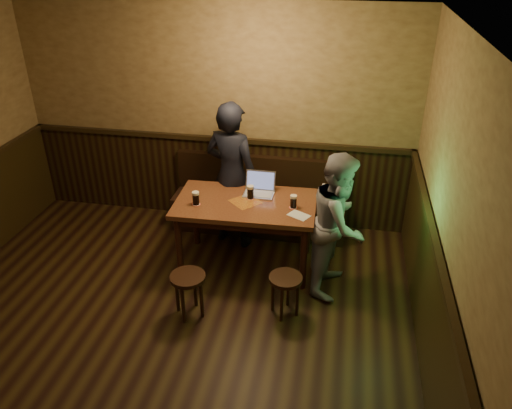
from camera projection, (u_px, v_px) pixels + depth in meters
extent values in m
cube|color=black|center=(135.00, 382.00, 4.35)|extent=(5.00, 6.00, 0.02)
cube|color=beige|center=(80.00, 51.00, 3.00)|extent=(5.00, 6.00, 0.02)
cube|color=#977E4C|center=(216.00, 117.00, 6.28)|extent=(5.00, 0.02, 2.80)
cube|color=#977E4C|center=(470.00, 286.00, 3.27)|extent=(0.02, 6.00, 2.80)
cube|color=black|center=(218.00, 179.00, 6.66)|extent=(4.98, 0.04, 1.10)
cube|color=black|center=(442.00, 377.00, 3.69)|extent=(0.04, 5.98, 1.10)
cube|color=black|center=(215.00, 139.00, 6.35)|extent=(4.98, 0.06, 0.06)
cube|color=black|center=(452.00, 316.00, 3.41)|extent=(0.06, 5.98, 0.06)
cube|color=black|center=(258.00, 214.00, 6.48)|extent=(2.20, 0.50, 0.45)
cube|color=black|center=(261.00, 174.00, 6.43)|extent=(2.20, 0.10, 0.50)
cube|color=#512617|center=(245.00, 204.00, 5.51)|extent=(1.58, 0.93, 0.06)
cube|color=black|center=(246.00, 210.00, 5.55)|extent=(1.44, 0.80, 0.09)
cube|color=maroon|center=(245.00, 202.00, 5.50)|extent=(0.41, 0.41, 0.00)
cylinder|color=black|center=(179.00, 248.00, 5.50)|extent=(0.08, 0.08, 0.77)
cylinder|color=black|center=(196.00, 216.00, 6.11)|extent=(0.08, 0.08, 0.77)
cylinder|color=black|center=(304.00, 258.00, 5.31)|extent=(0.08, 0.08, 0.77)
cylinder|color=black|center=(308.00, 225.00, 5.93)|extent=(0.08, 0.08, 0.77)
cylinder|color=black|center=(188.00, 277.00, 4.90)|extent=(0.41, 0.41, 0.04)
cylinder|color=black|center=(201.00, 299.00, 4.97)|extent=(0.04, 0.04, 0.46)
cylinder|color=black|center=(195.00, 288.00, 5.13)|extent=(0.04, 0.04, 0.46)
cylinder|color=black|center=(177.00, 293.00, 5.05)|extent=(0.04, 0.04, 0.46)
cylinder|color=black|center=(183.00, 304.00, 4.90)|extent=(0.04, 0.04, 0.46)
cylinder|color=black|center=(286.00, 278.00, 4.93)|extent=(0.38, 0.38, 0.04)
cylinder|color=black|center=(297.00, 298.00, 5.00)|extent=(0.04, 0.04, 0.43)
cylinder|color=black|center=(288.00, 288.00, 5.14)|extent=(0.04, 0.04, 0.43)
cylinder|color=black|center=(273.00, 293.00, 5.07)|extent=(0.04, 0.04, 0.43)
cylinder|color=black|center=(282.00, 304.00, 4.92)|extent=(0.04, 0.04, 0.43)
cylinder|color=#B32916|center=(196.00, 204.00, 5.45)|extent=(0.10, 0.10, 0.00)
cylinder|color=silver|center=(196.00, 204.00, 5.44)|extent=(0.08, 0.08, 0.00)
cylinder|color=black|center=(196.00, 199.00, 5.41)|extent=(0.07, 0.07, 0.12)
cylinder|color=beige|center=(195.00, 193.00, 5.38)|extent=(0.08, 0.08, 0.03)
cylinder|color=#B32916|center=(250.00, 198.00, 5.57)|extent=(0.10, 0.10, 0.00)
cylinder|color=silver|center=(250.00, 198.00, 5.57)|extent=(0.09, 0.09, 0.00)
cylinder|color=black|center=(250.00, 193.00, 5.54)|extent=(0.07, 0.07, 0.12)
cylinder|color=beige|center=(250.00, 187.00, 5.50)|extent=(0.08, 0.08, 0.03)
cylinder|color=#B32916|center=(293.00, 207.00, 5.38)|extent=(0.10, 0.10, 0.00)
cylinder|color=silver|center=(293.00, 207.00, 5.38)|extent=(0.08, 0.08, 0.00)
cylinder|color=black|center=(293.00, 202.00, 5.35)|extent=(0.07, 0.07, 0.12)
cylinder|color=beige|center=(294.00, 196.00, 5.32)|extent=(0.07, 0.07, 0.03)
cube|color=silver|center=(259.00, 194.00, 5.64)|extent=(0.34, 0.24, 0.02)
cube|color=#B2B2B7|center=(259.00, 193.00, 5.64)|extent=(0.31, 0.19, 0.00)
cube|color=silver|center=(261.00, 180.00, 5.69)|extent=(0.34, 0.08, 0.22)
cube|color=#54629D|center=(260.00, 180.00, 5.68)|extent=(0.31, 0.06, 0.19)
cube|color=silver|center=(299.00, 215.00, 5.23)|extent=(0.27, 0.24, 0.00)
imported|color=black|center=(232.00, 176.00, 5.92)|extent=(0.75, 0.60, 1.81)
imported|color=gray|center=(339.00, 224.00, 5.18)|extent=(0.72, 0.86, 1.56)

